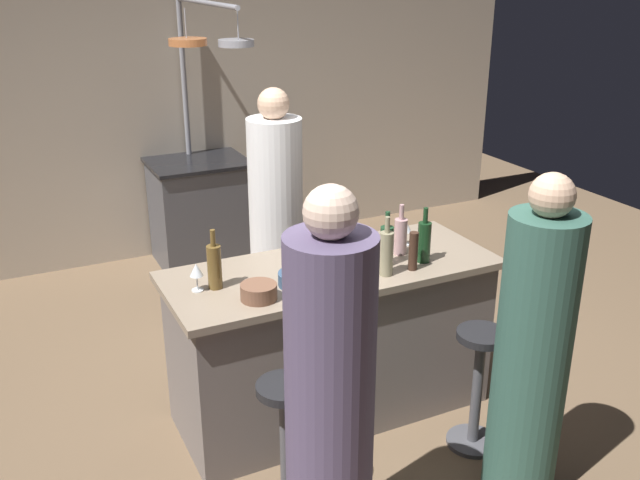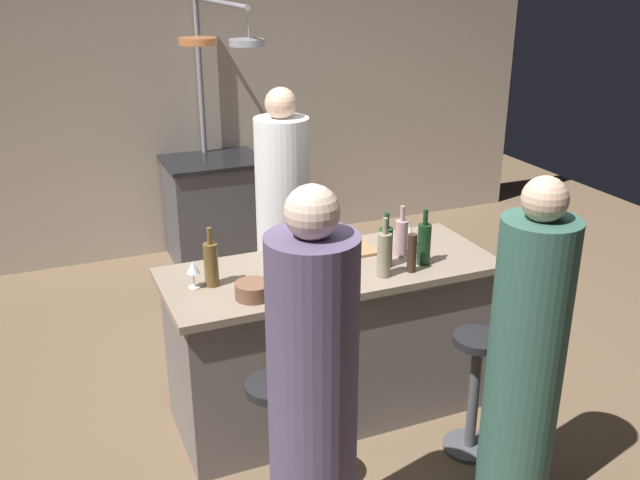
# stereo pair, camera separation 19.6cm
# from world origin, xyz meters

# --- Properties ---
(ground_plane) EXTENTS (9.00, 9.00, 0.00)m
(ground_plane) POSITION_xyz_m (0.00, 0.00, 0.00)
(ground_plane) COLOR brown
(back_wall) EXTENTS (6.40, 0.16, 2.60)m
(back_wall) POSITION_xyz_m (0.00, 2.85, 1.30)
(back_wall) COLOR #BCAD99
(back_wall) RESTS_ON ground_plane
(kitchen_island) EXTENTS (1.80, 0.72, 0.90)m
(kitchen_island) POSITION_xyz_m (0.00, 0.00, 0.45)
(kitchen_island) COLOR slate
(kitchen_island) RESTS_ON ground_plane
(stove_range) EXTENTS (0.80, 0.64, 0.89)m
(stove_range) POSITION_xyz_m (0.00, 2.45, 0.45)
(stove_range) COLOR #47474C
(stove_range) RESTS_ON ground_plane
(chef) EXTENTS (0.36, 0.36, 1.69)m
(chef) POSITION_xyz_m (0.10, 1.03, 0.79)
(chef) COLOR white
(chef) RESTS_ON ground_plane
(bar_stool_left) EXTENTS (0.28, 0.28, 0.68)m
(bar_stool_left) POSITION_xyz_m (-0.55, -0.62, 0.38)
(bar_stool_left) COLOR #4C4C51
(bar_stool_left) RESTS_ON ground_plane
(guest_left) EXTENTS (0.36, 0.36, 1.70)m
(guest_left) POSITION_xyz_m (-0.51, -0.98, 0.79)
(guest_left) COLOR #594C6B
(guest_left) RESTS_ON ground_plane
(bar_stool_right) EXTENTS (0.28, 0.28, 0.68)m
(bar_stool_right) POSITION_xyz_m (0.54, -0.62, 0.38)
(bar_stool_right) COLOR #4C4C51
(bar_stool_right) RESTS_ON ground_plane
(guest_right) EXTENTS (0.34, 0.34, 1.62)m
(guest_right) POSITION_xyz_m (0.51, -1.00, 0.75)
(guest_right) COLOR #33594C
(guest_right) RESTS_ON ground_plane
(overhead_pot_rack) EXTENTS (0.59, 1.39, 2.17)m
(overhead_pot_rack) POSITION_xyz_m (-0.06, 2.02, 1.65)
(overhead_pot_rack) COLOR gray
(overhead_pot_rack) RESTS_ON ground_plane
(cutting_board) EXTENTS (0.32, 0.22, 0.02)m
(cutting_board) POSITION_xyz_m (0.15, 0.15, 0.91)
(cutting_board) COLOR #997047
(cutting_board) RESTS_ON kitchen_island
(pepper_mill) EXTENTS (0.05, 0.05, 0.21)m
(pepper_mill) POSITION_xyz_m (0.37, -0.22, 1.01)
(pepper_mill) COLOR #382319
(pepper_mill) RESTS_ON kitchen_island
(wine_bottle_red) EXTENTS (0.07, 0.07, 0.31)m
(wine_bottle_red) POSITION_xyz_m (0.48, -0.15, 1.02)
(wine_bottle_red) COLOR #143319
(wine_bottle_red) RESTS_ON kitchen_island
(wine_bottle_rose) EXTENTS (0.07, 0.07, 0.29)m
(wine_bottle_rose) POSITION_xyz_m (0.42, -0.01, 1.01)
(wine_bottle_rose) COLOR #B78C8E
(wine_bottle_rose) RESTS_ON kitchen_island
(wine_bottle_white) EXTENTS (0.07, 0.07, 0.32)m
(wine_bottle_white) POSITION_xyz_m (0.20, -0.22, 1.02)
(wine_bottle_white) COLOR gray
(wine_bottle_white) RESTS_ON kitchen_island
(wine_bottle_amber) EXTENTS (0.07, 0.07, 0.31)m
(wine_bottle_amber) POSITION_xyz_m (-0.65, 0.02, 1.02)
(wine_bottle_amber) COLOR brown
(wine_bottle_amber) RESTS_ON kitchen_island
(wine_bottle_green) EXTENTS (0.07, 0.07, 0.30)m
(wine_bottle_green) POSITION_xyz_m (0.27, -0.10, 1.02)
(wine_bottle_green) COLOR #193D23
(wine_bottle_green) RESTS_ON kitchen_island
(wine_glass_near_left_guest) EXTENTS (0.07, 0.07, 0.15)m
(wine_glass_near_left_guest) POSITION_xyz_m (-0.74, 0.03, 1.01)
(wine_glass_near_left_guest) COLOR silver
(wine_glass_near_left_guest) RESTS_ON kitchen_island
(wine_glass_near_right_guest) EXTENTS (0.07, 0.07, 0.15)m
(wine_glass_near_right_guest) POSITION_xyz_m (-0.10, -0.22, 1.01)
(wine_glass_near_right_guest) COLOR silver
(wine_glass_near_right_guest) RESTS_ON kitchen_island
(wine_glass_by_chef) EXTENTS (0.07, 0.07, 0.15)m
(wine_glass_by_chef) POSITION_xyz_m (0.52, 0.10, 1.01)
(wine_glass_by_chef) COLOR silver
(wine_glass_by_chef) RESTS_ON kitchen_island
(mixing_bowl_blue) EXTENTS (0.21, 0.21, 0.07)m
(mixing_bowl_blue) POSITION_xyz_m (-0.26, -0.13, 0.93)
(mixing_bowl_blue) COLOR #334C6B
(mixing_bowl_blue) RESTS_ON kitchen_island
(mixing_bowl_wooden) EXTENTS (0.18, 0.18, 0.08)m
(mixing_bowl_wooden) POSITION_xyz_m (-0.50, -0.20, 0.94)
(mixing_bowl_wooden) COLOR brown
(mixing_bowl_wooden) RESTS_ON kitchen_island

